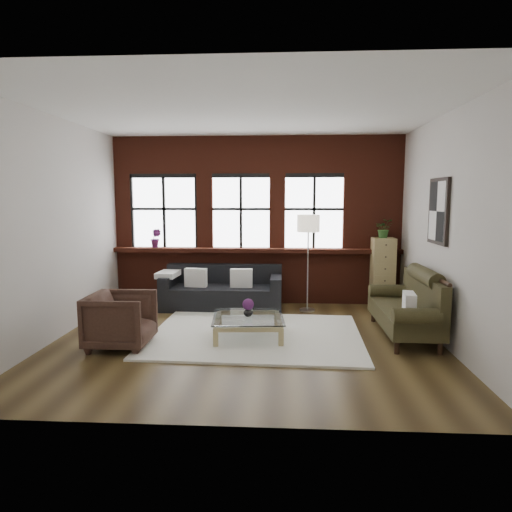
# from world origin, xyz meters

# --- Properties ---
(floor) EXTENTS (5.50, 5.50, 0.00)m
(floor) POSITION_xyz_m (0.00, 0.00, 0.00)
(floor) COLOR #3E2E16
(floor) RESTS_ON ground
(ceiling) EXTENTS (5.50, 5.50, 0.00)m
(ceiling) POSITION_xyz_m (0.00, 0.00, 3.20)
(ceiling) COLOR white
(ceiling) RESTS_ON ground
(wall_back) EXTENTS (5.50, 0.00, 5.50)m
(wall_back) POSITION_xyz_m (0.00, 2.50, 1.60)
(wall_back) COLOR beige
(wall_back) RESTS_ON ground
(wall_front) EXTENTS (5.50, 0.00, 5.50)m
(wall_front) POSITION_xyz_m (0.00, -2.50, 1.60)
(wall_front) COLOR beige
(wall_front) RESTS_ON ground
(wall_left) EXTENTS (0.00, 5.00, 5.00)m
(wall_left) POSITION_xyz_m (-2.75, 0.00, 1.60)
(wall_left) COLOR beige
(wall_left) RESTS_ON ground
(wall_right) EXTENTS (0.00, 5.00, 5.00)m
(wall_right) POSITION_xyz_m (2.75, 0.00, 1.60)
(wall_right) COLOR beige
(wall_right) RESTS_ON ground
(brick_backwall) EXTENTS (5.50, 0.12, 3.20)m
(brick_backwall) POSITION_xyz_m (0.00, 2.44, 1.60)
(brick_backwall) COLOR #5A2215
(brick_backwall) RESTS_ON floor
(sill_ledge) EXTENTS (5.50, 0.30, 0.08)m
(sill_ledge) POSITION_xyz_m (0.00, 2.35, 1.04)
(sill_ledge) COLOR #5A2215
(sill_ledge) RESTS_ON brick_backwall
(window_left) EXTENTS (1.38, 0.10, 1.50)m
(window_left) POSITION_xyz_m (-1.80, 2.45, 1.75)
(window_left) COLOR black
(window_left) RESTS_ON brick_backwall
(window_mid) EXTENTS (1.38, 0.10, 1.50)m
(window_mid) POSITION_xyz_m (-0.30, 2.45, 1.75)
(window_mid) COLOR black
(window_mid) RESTS_ON brick_backwall
(window_right) EXTENTS (1.38, 0.10, 1.50)m
(window_right) POSITION_xyz_m (1.10, 2.45, 1.75)
(window_right) COLOR black
(window_right) RESTS_ON brick_backwall
(wall_poster) EXTENTS (0.05, 0.74, 0.94)m
(wall_poster) POSITION_xyz_m (2.72, 0.30, 1.85)
(wall_poster) COLOR black
(wall_poster) RESTS_ON wall_right
(shag_rug) EXTENTS (3.17, 2.53, 0.03)m
(shag_rug) POSITION_xyz_m (0.11, 0.20, 0.02)
(shag_rug) COLOR white
(shag_rug) RESTS_ON floor
(dark_sofa) EXTENTS (2.20, 0.89, 0.80)m
(dark_sofa) POSITION_xyz_m (-0.61, 1.90, 0.40)
(dark_sofa) COLOR black
(dark_sofa) RESTS_ON floor
(pillow_a) EXTENTS (0.41, 0.19, 0.34)m
(pillow_a) POSITION_xyz_m (-1.08, 1.80, 0.59)
(pillow_a) COLOR white
(pillow_a) RESTS_ON dark_sofa
(pillow_b) EXTENTS (0.40, 0.14, 0.34)m
(pillow_b) POSITION_xyz_m (-0.24, 1.80, 0.59)
(pillow_b) COLOR white
(pillow_b) RESTS_ON dark_sofa
(vintage_settee) EXTENTS (0.82, 1.84, 0.98)m
(vintage_settee) POSITION_xyz_m (2.30, 0.34, 0.49)
(vintage_settee) COLOR #302C16
(vintage_settee) RESTS_ON floor
(pillow_settee) EXTENTS (0.19, 0.40, 0.34)m
(pillow_settee) POSITION_xyz_m (2.22, -0.22, 0.60)
(pillow_settee) COLOR white
(pillow_settee) RESTS_ON vintage_settee
(armchair) EXTENTS (0.84, 0.82, 0.76)m
(armchair) POSITION_xyz_m (-1.69, -0.41, 0.38)
(armchair) COLOR #39241C
(armchair) RESTS_ON floor
(coffee_table) EXTENTS (1.09, 1.09, 0.34)m
(coffee_table) POSITION_xyz_m (0.02, 0.10, 0.16)
(coffee_table) COLOR tan
(coffee_table) RESTS_ON shag_rug
(vase) EXTENTS (0.15, 0.15, 0.14)m
(vase) POSITION_xyz_m (0.02, 0.10, 0.40)
(vase) COLOR #B2B2B2
(vase) RESTS_ON coffee_table
(flowers) EXTENTS (0.17, 0.17, 0.17)m
(flowers) POSITION_xyz_m (0.02, 0.10, 0.51)
(flowers) COLOR #5E2263
(flowers) RESTS_ON vase
(drawer_chest) EXTENTS (0.40, 0.40, 1.31)m
(drawer_chest) POSITION_xyz_m (2.37, 2.15, 0.65)
(drawer_chest) COLOR tan
(drawer_chest) RESTS_ON floor
(potted_plant_top) EXTENTS (0.34, 0.31, 0.35)m
(potted_plant_top) POSITION_xyz_m (2.37, 2.15, 1.48)
(potted_plant_top) COLOR #2D5923
(potted_plant_top) RESTS_ON drawer_chest
(floor_lamp) EXTENTS (0.40, 0.40, 1.89)m
(floor_lamp) POSITION_xyz_m (0.96, 1.80, 0.95)
(floor_lamp) COLOR #A5A5A8
(floor_lamp) RESTS_ON floor
(sill_plant) EXTENTS (0.22, 0.18, 0.37)m
(sill_plant) POSITION_xyz_m (-1.95, 2.32, 1.27)
(sill_plant) COLOR #5E2263
(sill_plant) RESTS_ON sill_ledge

